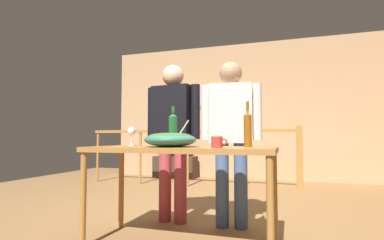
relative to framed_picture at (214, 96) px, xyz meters
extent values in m
plane|color=olive|center=(0.66, -3.33, -1.77)|extent=(8.82, 8.82, 0.00)
cube|color=tan|center=(0.66, 0.06, -0.34)|extent=(5.95, 0.10, 2.87)
cube|color=#AF88AF|center=(0.00, 0.00, 0.00)|extent=(0.68, 0.03, 0.48)
cylinder|color=#9E6B33|center=(-2.06, -1.26, -1.29)|extent=(0.04, 0.04, 0.96)
cylinder|color=#9E6B33|center=(-1.12, -1.26, -1.29)|extent=(0.04, 0.04, 0.96)
cylinder|color=#9E6B33|center=(-0.18, -1.26, -1.29)|extent=(0.04, 0.04, 0.96)
cylinder|color=#9E6B33|center=(0.76, -1.26, -1.29)|extent=(0.04, 0.04, 0.96)
cylinder|color=#9E6B33|center=(1.70, -1.26, -1.29)|extent=(0.04, 0.04, 0.96)
cube|color=#9E6B33|center=(-0.18, -1.26, -0.79)|extent=(3.84, 0.07, 0.05)
cube|color=#9E6B33|center=(1.70, -1.26, -1.24)|extent=(0.10, 0.10, 1.06)
cube|color=#38281E|center=(-0.79, -0.29, -1.54)|extent=(0.90, 0.40, 0.46)
cube|color=black|center=(-0.79, -0.29, -1.30)|extent=(0.20, 0.12, 0.02)
cylinder|color=black|center=(-0.79, -0.29, -1.25)|extent=(0.03, 0.03, 0.08)
cube|color=black|center=(-0.79, -0.32, -1.03)|extent=(0.60, 0.06, 0.37)
cube|color=black|center=(-0.79, -0.35, -1.03)|extent=(0.55, 0.01, 0.33)
cube|color=#9E6B33|center=(0.70, -4.02, -1.00)|extent=(1.53, 0.65, 0.04)
cylinder|color=#9E6B33|center=(-0.03, -4.31, -1.40)|extent=(0.05, 0.05, 0.75)
cylinder|color=#9E6B33|center=(1.42, -4.31, -1.40)|extent=(0.05, 0.05, 0.75)
cylinder|color=#9E6B33|center=(-0.03, -3.74, -1.40)|extent=(0.05, 0.05, 0.75)
cylinder|color=#9E6B33|center=(1.42, -3.74, -1.40)|extent=(0.05, 0.05, 0.75)
ellipsoid|color=#337060|center=(0.63, -4.08, -0.92)|extent=(0.42, 0.42, 0.12)
ellipsoid|color=#38702D|center=(0.63, -4.08, -0.89)|extent=(0.35, 0.35, 0.05)
cylinder|color=silver|center=(0.71, -4.08, -0.87)|extent=(0.16, 0.01, 0.21)
cylinder|color=silver|center=(0.13, -3.83, -0.98)|extent=(0.07, 0.07, 0.01)
cylinder|color=silver|center=(0.13, -3.83, -0.92)|extent=(0.01, 0.01, 0.10)
ellipsoid|color=silver|center=(0.13, -3.83, -0.84)|extent=(0.07, 0.07, 0.08)
cylinder|color=#1E5628|center=(0.54, -3.79, -0.85)|extent=(0.08, 0.08, 0.27)
cone|color=#1E5628|center=(0.54, -3.79, -0.70)|extent=(0.08, 0.08, 0.04)
cylinder|color=#1E5628|center=(0.54, -3.79, -0.65)|extent=(0.03, 0.03, 0.06)
cylinder|color=brown|center=(1.23, -3.88, -0.85)|extent=(0.07, 0.07, 0.26)
cone|color=brown|center=(1.23, -3.88, -0.71)|extent=(0.07, 0.07, 0.03)
cylinder|color=brown|center=(1.23, -3.88, -0.65)|extent=(0.03, 0.03, 0.08)
cylinder|color=#B7332D|center=(1.04, -4.18, -0.94)|extent=(0.08, 0.08, 0.09)
torus|color=#B7332D|center=(1.09, -4.18, -0.93)|extent=(0.05, 0.01, 0.05)
cylinder|color=#9E3842|center=(0.48, -3.44, -1.36)|extent=(0.13, 0.13, 0.82)
cylinder|color=#9E3842|center=(0.30, -3.41, -1.36)|extent=(0.13, 0.13, 0.82)
cube|color=black|center=(0.39, -3.42, -0.66)|extent=(0.44, 0.27, 0.58)
cylinder|color=black|center=(0.65, -3.46, -0.64)|extent=(0.09, 0.09, 0.55)
cylinder|color=black|center=(0.13, -3.39, -0.64)|extent=(0.09, 0.09, 0.55)
sphere|color=#D8A884|center=(0.39, -3.42, -0.25)|extent=(0.23, 0.23, 0.23)
cylinder|color=#3D5684|center=(1.09, -3.41, -1.36)|extent=(0.13, 0.13, 0.82)
cylinder|color=#3D5684|center=(0.92, -3.44, -1.36)|extent=(0.13, 0.13, 0.82)
cube|color=beige|center=(1.00, -3.42, -0.67)|extent=(0.43, 0.27, 0.58)
cylinder|color=beige|center=(1.26, -3.40, -0.65)|extent=(0.09, 0.09, 0.55)
cylinder|color=beige|center=(0.75, -3.45, -0.65)|extent=(0.09, 0.09, 0.55)
sphere|color=#A37556|center=(1.00, -3.42, -0.27)|extent=(0.22, 0.22, 0.22)
camera|label=1|loc=(1.54, -6.34, -0.90)|focal=28.04mm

